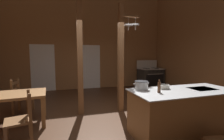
# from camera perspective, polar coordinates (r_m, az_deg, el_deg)

# --- Properties ---
(ground_plane) EXTENTS (8.53, 8.50, 0.10)m
(ground_plane) POSITION_cam_1_polar(r_m,az_deg,el_deg) (4.09, -4.33, -18.56)
(ground_plane) COLOR #422819
(wall_back) EXTENTS (8.53, 0.14, 4.67)m
(wall_back) POSITION_cam_1_polar(r_m,az_deg,el_deg) (7.64, -10.56, 10.92)
(wall_back) COLOR #93663F
(wall_back) RESTS_ON ground_plane
(glazed_door_back_left) EXTENTS (1.00, 0.01, 2.05)m
(glazed_door_back_left) POSITION_cam_1_polar(r_m,az_deg,el_deg) (7.59, -23.50, 0.67)
(glazed_door_back_left) COLOR white
(glazed_door_back_left) RESTS_ON ground_plane
(glazed_panel_back_right) EXTENTS (0.84, 0.01, 2.05)m
(glazed_panel_back_right) POSITION_cam_1_polar(r_m,az_deg,el_deg) (7.61, -7.43, 1.11)
(glazed_panel_back_right) COLOR white
(glazed_panel_back_right) RESTS_ON ground_plane
(kitchen_island) EXTENTS (2.19, 1.02, 0.91)m
(kitchen_island) POSITION_cam_1_polar(r_m,az_deg,el_deg) (3.67, 24.08, -13.50)
(kitchen_island) COLOR olive
(kitchen_island) RESTS_ON ground_plane
(stove_range) EXTENTS (1.18, 0.87, 1.32)m
(stove_range) POSITION_cam_1_polar(r_m,az_deg,el_deg) (8.06, 13.61, -2.63)
(stove_range) COLOR #2D2D2D
(stove_range) RESTS_ON ground_plane
(support_post_with_pot_rack) EXTENTS (0.64, 0.26, 3.02)m
(support_post_with_pot_rack) POSITION_cam_1_polar(r_m,az_deg,el_deg) (4.54, 3.53, 5.63)
(support_post_with_pot_rack) COLOR brown
(support_post_with_pot_rack) RESTS_ON ground_plane
(support_post_center) EXTENTS (0.14, 0.14, 3.02)m
(support_post_center) POSITION_cam_1_polar(r_m,az_deg,el_deg) (4.32, -11.41, 4.02)
(support_post_center) COLOR brown
(support_post_center) RESTS_ON ground_plane
(dining_table) EXTENTS (1.78, 1.07, 0.74)m
(dining_table) POSITION_cam_1_polar(r_m,az_deg,el_deg) (4.31, -34.07, -8.39)
(dining_table) COLOR olive
(dining_table) RESTS_ON ground_plane
(ladderback_chair_by_post) EXTENTS (0.50, 0.50, 0.95)m
(ladderback_chair_by_post) POSITION_cam_1_polar(r_m,az_deg,el_deg) (5.17, -29.82, -8.22)
(ladderback_chair_by_post) COLOR brown
(ladderback_chair_by_post) RESTS_ON ground_plane
(ladderback_chair_at_table_end) EXTENTS (0.54, 0.54, 0.95)m
(ladderback_chair_at_table_end) POSITION_cam_1_polar(r_m,az_deg,el_deg) (3.45, -29.64, -15.04)
(ladderback_chair_at_table_end) COLOR brown
(ladderback_chair_at_table_end) RESTS_ON ground_plane
(stockpot_on_counter) EXTENTS (0.35, 0.28, 0.18)m
(stockpot_on_counter) POSITION_cam_1_polar(r_m,az_deg,el_deg) (3.31, 10.45, -5.42)
(stockpot_on_counter) COLOR silver
(stockpot_on_counter) RESTS_ON kitchen_island
(mixing_bowl_on_counter) EXTENTS (0.24, 0.24, 0.08)m
(mixing_bowl_on_counter) POSITION_cam_1_polar(r_m,az_deg,el_deg) (3.53, 18.00, -5.68)
(mixing_bowl_on_counter) COLOR silver
(mixing_bowl_on_counter) RESTS_ON kitchen_island
(bottle_tall_on_counter) EXTENTS (0.06, 0.06, 0.26)m
(bottle_tall_on_counter) POSITION_cam_1_polar(r_m,az_deg,el_deg) (3.14, 16.52, -5.93)
(bottle_tall_on_counter) COLOR #56331E
(bottle_tall_on_counter) RESTS_ON kitchen_island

